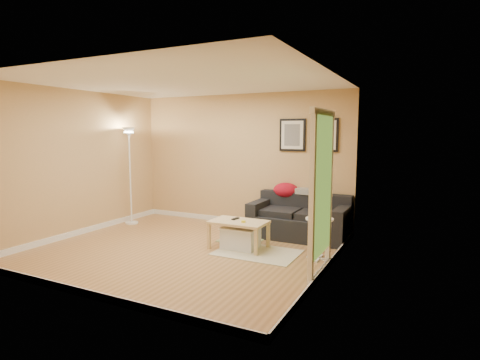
# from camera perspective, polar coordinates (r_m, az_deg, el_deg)

# --- Properties ---
(floor) EXTENTS (4.50, 4.50, 0.00)m
(floor) POSITION_cam_1_polar(r_m,az_deg,el_deg) (6.29, -8.09, -10.11)
(floor) COLOR #AF7F4B
(floor) RESTS_ON ground
(ceiling) EXTENTS (4.50, 4.50, 0.00)m
(ceiling) POSITION_cam_1_polar(r_m,az_deg,el_deg) (6.07, -8.51, 14.09)
(ceiling) COLOR white
(ceiling) RESTS_ON wall_back
(wall_back) EXTENTS (4.50, 0.00, 4.50)m
(wall_back) POSITION_cam_1_polar(r_m,az_deg,el_deg) (7.76, 0.15, 2.96)
(wall_back) COLOR tan
(wall_back) RESTS_ON ground
(wall_front) EXTENTS (4.50, 0.00, 4.50)m
(wall_front) POSITION_cam_1_polar(r_m,az_deg,el_deg) (4.56, -22.78, -0.36)
(wall_front) COLOR tan
(wall_front) RESTS_ON ground
(wall_left) EXTENTS (0.00, 4.00, 4.00)m
(wall_left) POSITION_cam_1_polar(r_m,az_deg,el_deg) (7.55, -22.48, 2.33)
(wall_left) COLOR tan
(wall_left) RESTS_ON ground
(wall_right) EXTENTS (0.00, 4.00, 4.00)m
(wall_right) POSITION_cam_1_polar(r_m,az_deg,el_deg) (5.11, 12.92, 0.74)
(wall_right) COLOR tan
(wall_right) RESTS_ON ground
(baseboard_back) EXTENTS (4.50, 0.02, 0.10)m
(baseboard_back) POSITION_cam_1_polar(r_m,az_deg,el_deg) (7.94, 0.12, -6.08)
(baseboard_back) COLOR white
(baseboard_back) RESTS_ON ground
(baseboard_front) EXTENTS (4.50, 0.02, 0.10)m
(baseboard_front) POSITION_cam_1_polar(r_m,az_deg,el_deg) (4.87, -21.98, -15.11)
(baseboard_front) COLOR white
(baseboard_front) RESTS_ON ground
(baseboard_left) EXTENTS (0.02, 4.00, 0.10)m
(baseboard_left) POSITION_cam_1_polar(r_m,az_deg,el_deg) (7.73, -22.00, -6.94)
(baseboard_left) COLOR white
(baseboard_left) RESTS_ON ground
(baseboard_right) EXTENTS (0.02, 4.00, 0.10)m
(baseboard_right) POSITION_cam_1_polar(r_m,az_deg,el_deg) (5.39, 12.45, -12.59)
(baseboard_right) COLOR white
(baseboard_right) RESTS_ON ground
(sofa) EXTENTS (1.70, 0.90, 0.75)m
(sofa) POSITION_cam_1_polar(r_m,az_deg,el_deg) (6.95, 8.70, -5.30)
(sofa) COLOR black
(sofa) RESTS_ON ground
(red_throw) EXTENTS (0.48, 0.36, 0.28)m
(red_throw) POSITION_cam_1_polar(r_m,az_deg,el_deg) (7.31, 6.77, -1.51)
(red_throw) COLOR #B2102F
(red_throw) RESTS_ON sofa
(plaid_throw) EXTENTS (0.45, 0.32, 0.10)m
(plaid_throw) POSITION_cam_1_polar(r_m,az_deg,el_deg) (7.17, 10.03, -1.66)
(plaid_throw) COLOR tan
(plaid_throw) RESTS_ON sofa
(framed_print_left) EXTENTS (0.50, 0.04, 0.60)m
(framed_print_left) POSITION_cam_1_polar(r_m,az_deg,el_deg) (7.31, 7.73, 6.58)
(framed_print_left) COLOR black
(framed_print_left) RESTS_ON wall_back
(framed_print_right) EXTENTS (0.50, 0.04, 0.60)m
(framed_print_right) POSITION_cam_1_polar(r_m,az_deg,el_deg) (7.14, 12.32, 6.48)
(framed_print_right) COLOR black
(framed_print_right) RESTS_ON wall_back
(area_rug) EXTENTS (1.25, 0.85, 0.01)m
(area_rug) POSITION_cam_1_polar(r_m,az_deg,el_deg) (6.07, 2.53, -10.62)
(area_rug) COLOR beige
(area_rug) RESTS_ON ground
(green_runner) EXTENTS (0.70, 0.50, 0.01)m
(green_runner) POSITION_cam_1_polar(r_m,az_deg,el_deg) (6.72, 0.00, -8.87)
(green_runner) COLOR #668C4C
(green_runner) RESTS_ON ground
(coffee_table) EXTENTS (1.02, 0.79, 0.45)m
(coffee_table) POSITION_cam_1_polar(r_m,az_deg,el_deg) (6.25, -0.19, -8.03)
(coffee_table) COLOR beige
(coffee_table) RESTS_ON ground
(remote_control) EXTENTS (0.08, 0.17, 0.02)m
(remote_control) POSITION_cam_1_polar(r_m,az_deg,el_deg) (6.31, -0.68, -5.71)
(remote_control) COLOR black
(remote_control) RESTS_ON coffee_table
(tape_roll) EXTENTS (0.07, 0.07, 0.03)m
(tape_roll) POSITION_cam_1_polar(r_m,az_deg,el_deg) (6.09, 0.51, -6.13)
(tape_roll) COLOR yellow
(tape_roll) RESTS_ON coffee_table
(storage_bin) EXTENTS (0.57, 0.42, 0.35)m
(storage_bin) POSITION_cam_1_polar(r_m,az_deg,el_deg) (6.25, 0.09, -8.49)
(storage_bin) COLOR white
(storage_bin) RESTS_ON ground
(side_table) EXTENTS (0.40, 0.40, 0.61)m
(side_table) POSITION_cam_1_polar(r_m,az_deg,el_deg) (5.81, 11.55, -8.48)
(side_table) COLOR white
(side_table) RESTS_ON ground
(book_stack) EXTENTS (0.24, 0.28, 0.08)m
(book_stack) POSITION_cam_1_polar(r_m,az_deg,el_deg) (5.71, 11.76, -5.18)
(book_stack) COLOR teal
(book_stack) RESTS_ON side_table
(floor_lamp) EXTENTS (0.25, 0.25, 1.96)m
(floor_lamp) POSITION_cam_1_polar(r_m,az_deg,el_deg) (8.11, -15.84, 0.21)
(floor_lamp) COLOR white
(floor_lamp) RESTS_ON ground
(doorway) EXTENTS (0.12, 1.01, 2.13)m
(doorway) POSITION_cam_1_polar(r_m,az_deg,el_deg) (5.01, 11.87, -2.52)
(doorway) COLOR white
(doorway) RESTS_ON ground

